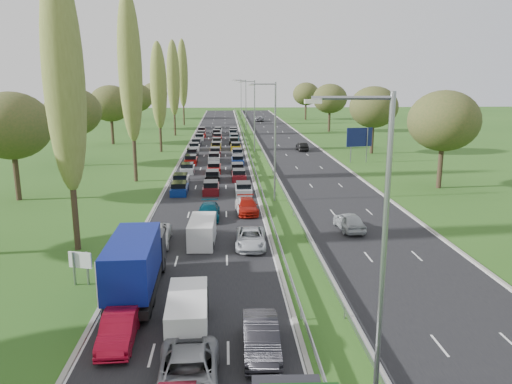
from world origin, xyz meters
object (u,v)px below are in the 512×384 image
object	(u,v)px
blue_lorry	(136,264)
info_sign	(80,264)
white_van_rear	(202,231)
near_car_2	(154,235)
white_van_front	(188,312)
near_car_1	(119,329)
direction_sign	(359,139)

from	to	relation	value
blue_lorry	info_sign	xyz separation A→B (m)	(-3.67, 1.67, -0.55)
blue_lorry	white_van_rear	world-z (taller)	blue_lorry
near_car_2	white_van_front	distance (m)	13.96
near_car_2	white_van_rear	xyz separation A→B (m)	(3.63, 0.18, 0.25)
near_car_1	blue_lorry	distance (m)	5.63
blue_lorry	white_van_rear	size ratio (longest dim) A/B	1.83
near_car_2	info_sign	size ratio (longest dim) A/B	2.45
white_van_front	direction_sign	distance (m)	54.54
near_car_2	info_sign	bearing A→B (deg)	-117.16
near_car_1	direction_sign	bearing A→B (deg)	61.93
near_car_2	blue_lorry	xyz separation A→B (m)	(0.25, -8.99, 1.19)
blue_lorry	white_van_front	world-z (taller)	blue_lorry
white_van_front	direction_sign	xyz separation A→B (m)	(21.86, 49.89, 2.56)
direction_sign	near_car_2	bearing A→B (deg)	-124.90
white_van_front	white_van_rear	size ratio (longest dim) A/B	1.03
blue_lorry	info_sign	size ratio (longest dim) A/B	4.17
white_van_rear	blue_lorry	bearing A→B (deg)	-107.89
blue_lorry	direction_sign	world-z (taller)	direction_sign
near_car_1	info_sign	xyz separation A→B (m)	(-3.72, 7.18, 0.63)
blue_lorry	direction_sign	xyz separation A→B (m)	(25.13, 45.37, 1.64)
white_van_front	white_van_rear	world-z (taller)	white_van_front
info_sign	near_car_2	bearing A→B (deg)	64.95
info_sign	direction_sign	xyz separation A→B (m)	(28.80, 43.70, 2.20)
info_sign	blue_lorry	bearing A→B (deg)	-24.52
direction_sign	white_van_rear	bearing A→B (deg)	-121.00
white_van_front	blue_lorry	bearing A→B (deg)	124.01
white_van_rear	direction_sign	xyz separation A→B (m)	(21.75, 36.20, 2.58)
blue_lorry	info_sign	bearing A→B (deg)	154.23
near_car_2	blue_lorry	world-z (taller)	blue_lorry
white_van_front	info_sign	distance (m)	9.31
info_sign	direction_sign	size ratio (longest dim) A/B	0.40
near_car_1	info_sign	world-z (taller)	info_sign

